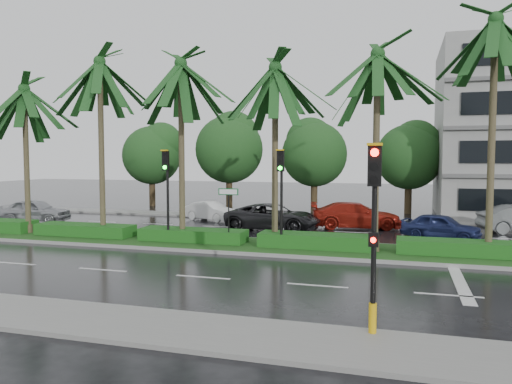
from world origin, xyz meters
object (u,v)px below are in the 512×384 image
(car_red, at_px, (356,215))
(signal_near, at_px, (374,231))
(car_white, at_px, (211,211))
(car_blue, at_px, (441,227))
(street_sign, at_px, (228,202))
(car_silver, at_px, (35,211))
(car_darkgrey, at_px, (273,217))
(signal_median_left, at_px, (167,182))

(car_red, bearing_deg, signal_near, 175.73)
(car_white, xyz_separation_m, car_blue, (14.00, -3.79, 0.04))
(street_sign, height_order, car_red, street_sign)
(car_red, xyz_separation_m, car_blue, (4.50, -2.81, -0.10))
(street_sign, relative_size, car_white, 0.69)
(car_silver, xyz_separation_m, car_darkgrey, (15.50, 0.95, 0.01))
(signal_near, height_order, car_darkgrey, signal_near)
(car_darkgrey, relative_size, car_red, 1.03)
(car_blue, bearing_deg, signal_median_left, 131.24)
(car_white, xyz_separation_m, car_darkgrey, (5.00, -3.02, 0.13))
(signal_median_left, bearing_deg, car_blue, 23.91)
(signal_median_left, distance_m, car_red, 11.78)
(car_silver, distance_m, car_darkgrey, 15.53)
(car_silver, relative_size, car_red, 0.83)
(signal_near, height_order, street_sign, signal_near)
(car_silver, bearing_deg, signal_near, -131.79)
(street_sign, bearing_deg, car_darkgrey, 85.34)
(signal_near, distance_m, car_blue, 15.54)
(signal_median_left, height_order, car_silver, signal_median_left)
(car_red, distance_m, car_blue, 5.31)
(street_sign, relative_size, car_darkgrey, 0.48)
(car_silver, distance_m, car_white, 11.23)
(car_darkgrey, distance_m, car_red, 4.94)
(car_red, bearing_deg, car_silver, 87.91)
(car_silver, bearing_deg, car_darkgrey, -93.91)
(signal_near, bearing_deg, street_sign, 125.34)
(car_blue, bearing_deg, car_red, 75.33)
(car_white, distance_m, car_red, 9.55)
(signal_near, distance_m, car_white, 22.31)
(signal_median_left, distance_m, car_silver, 13.34)
(street_sign, bearing_deg, car_white, 116.19)
(signal_near, distance_m, car_silver, 26.71)
(street_sign, height_order, car_darkgrey, street_sign)
(car_silver, height_order, car_darkgrey, car_darkgrey)
(signal_near, relative_size, car_darkgrey, 0.80)
(signal_median_left, xyz_separation_m, street_sign, (3.00, 0.18, -0.87))
(car_white, height_order, car_blue, car_blue)
(street_sign, distance_m, car_white, 10.31)
(car_red, bearing_deg, car_blue, -132.58)
(signal_near, bearing_deg, car_blue, 80.68)
(signal_near, distance_m, car_red, 18.23)
(car_white, bearing_deg, car_blue, -84.67)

